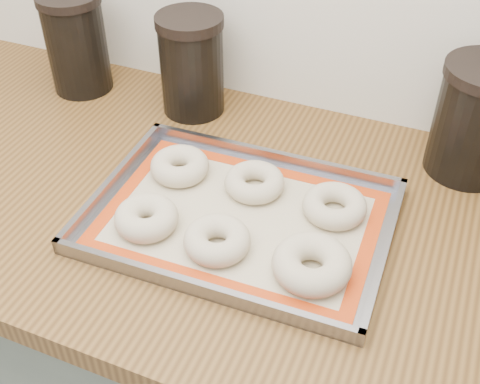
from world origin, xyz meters
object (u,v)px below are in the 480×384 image
at_px(bagel_front_right, 312,264).
at_px(bagel_back_mid, 255,182).
at_px(baking_tray, 240,218).
at_px(bagel_back_right, 335,206).
at_px(canister_mid, 192,64).
at_px(canister_right, 478,120).
at_px(bagel_front_mid, 217,240).
at_px(bagel_back_left, 180,166).
at_px(canister_left, 76,43).
at_px(bagel_front_left, 146,218).

distance_m(bagel_front_right, bagel_back_mid, 0.20).
distance_m(baking_tray, bagel_back_right, 0.15).
relative_size(canister_mid, canister_right, 0.98).
xyz_separation_m(bagel_front_mid, bagel_back_right, (0.14, 0.14, -0.00)).
relative_size(bagel_back_left, bagel_back_mid, 1.01).
bearing_deg(bagel_front_mid, bagel_back_mid, 89.70).
distance_m(baking_tray, canister_mid, 0.35).
bearing_deg(canister_left, bagel_front_right, -28.54).
bearing_deg(bagel_back_right, baking_tray, -152.71).
height_order(baking_tray, canister_right, canister_right).
distance_m(baking_tray, canister_right, 0.42).
relative_size(bagel_front_mid, canister_left, 0.50).
bearing_deg(bagel_front_right, canister_mid, 135.92).
relative_size(bagel_back_left, canister_right, 0.50).
distance_m(bagel_front_mid, canister_mid, 0.40).
bearing_deg(bagel_front_mid, canister_right, 48.07).
bearing_deg(bagel_back_left, canister_right, 25.42).
relative_size(bagel_front_right, canister_left, 0.57).
distance_m(baking_tray, bagel_front_right, 0.15).
bearing_deg(canister_mid, bagel_front_right, -44.08).
height_order(canister_mid, canister_right, canister_right).
xyz_separation_m(bagel_front_left, canister_mid, (-0.09, 0.34, 0.07)).
bearing_deg(canister_right, bagel_front_left, -141.23).
bearing_deg(baking_tray, bagel_front_mid, -94.73).
distance_m(baking_tray, bagel_front_mid, 0.07).
height_order(baking_tray, canister_left, canister_left).
distance_m(bagel_back_mid, canister_right, 0.38).
xyz_separation_m(baking_tray, canister_right, (0.31, 0.28, 0.09)).
distance_m(bagel_front_mid, canister_right, 0.47).
xyz_separation_m(baking_tray, bagel_back_mid, (-0.01, 0.07, 0.01)).
height_order(bagel_front_mid, bagel_back_left, same).
bearing_deg(bagel_back_left, canister_left, 149.19).
height_order(baking_tray, bagel_front_mid, bagel_front_mid).
height_order(bagel_front_right, bagel_back_right, bagel_front_right).
bearing_deg(canister_right, bagel_front_right, -116.39).
bearing_deg(canister_left, bagel_back_right, -17.71).
bearing_deg(canister_left, bagel_front_left, -44.43).
bearing_deg(bagel_back_right, canister_right, 49.87).
bearing_deg(bagel_front_left, canister_left, 135.57).
relative_size(bagel_back_left, canister_left, 0.50).
xyz_separation_m(bagel_back_right, canister_right, (0.18, 0.21, 0.08)).
distance_m(bagel_back_mid, canister_mid, 0.29).
height_order(bagel_back_left, canister_mid, canister_mid).
xyz_separation_m(bagel_front_right, bagel_back_mid, (-0.14, 0.14, -0.00)).
bearing_deg(bagel_back_mid, baking_tray, -85.98).
xyz_separation_m(bagel_front_right, canister_right, (0.17, 0.34, 0.07)).
height_order(bagel_front_mid, bagel_back_right, bagel_front_mid).
bearing_deg(baking_tray, canister_mid, 128.04).
bearing_deg(bagel_front_mid, bagel_back_right, 45.59).
height_order(baking_tray, bagel_front_right, bagel_front_right).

